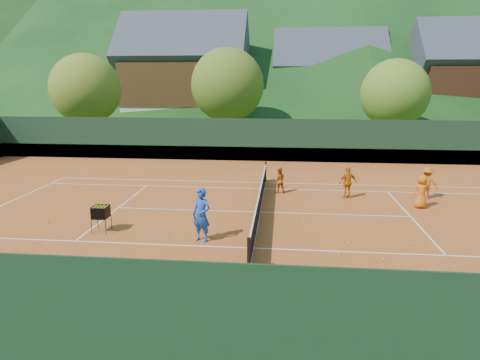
# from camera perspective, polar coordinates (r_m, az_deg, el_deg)

# --- Properties ---
(ground) EXTENTS (400.00, 400.00, 0.00)m
(ground) POSITION_cam_1_polar(r_m,az_deg,el_deg) (18.78, 2.63, -4.35)
(ground) COLOR #2E4B17
(ground) RESTS_ON ground
(clay_court) EXTENTS (40.00, 24.00, 0.02)m
(clay_court) POSITION_cam_1_polar(r_m,az_deg,el_deg) (18.78, 2.63, -4.33)
(clay_court) COLOR #AF4E1C
(clay_court) RESTS_ON ground
(coach) EXTENTS (0.83, 0.70, 1.95)m
(coach) POSITION_cam_1_polar(r_m,az_deg,el_deg) (15.27, -5.15, -4.68)
(coach) COLOR #1B4BAF
(coach) RESTS_ON clay_court
(student_a) EXTENTS (0.73, 0.61, 1.32)m
(student_a) POSITION_cam_1_polar(r_m,az_deg,el_deg) (21.84, 5.24, -0.02)
(student_a) COLOR #CF5712
(student_a) RESTS_ON clay_court
(student_b) EXTENTS (1.00, 0.68, 1.58)m
(student_b) POSITION_cam_1_polar(r_m,az_deg,el_deg) (21.39, 14.17, -0.31)
(student_b) COLOR orange
(student_b) RESTS_ON clay_court
(student_c) EXTENTS (0.80, 0.58, 1.52)m
(student_c) POSITION_cam_1_polar(r_m,az_deg,el_deg) (20.81, 23.05, -1.44)
(student_c) COLOR orange
(student_c) RESTS_ON clay_court
(student_d) EXTENTS (1.14, 0.84, 1.57)m
(student_d) POSITION_cam_1_polar(r_m,az_deg,el_deg) (22.54, 23.65, -0.36)
(student_d) COLOR #D46012
(student_d) RESTS_ON clay_court
(tennis_ball_0) EXTENTS (0.07, 0.07, 0.07)m
(tennis_ball_0) POSITION_cam_1_polar(r_m,az_deg,el_deg) (16.33, 22.12, -7.92)
(tennis_ball_0) COLOR #C2EF27
(tennis_ball_0) RESTS_ON clay_court
(tennis_ball_1) EXTENTS (0.07, 0.07, 0.07)m
(tennis_ball_1) POSITION_cam_1_polar(r_m,az_deg,el_deg) (13.20, -8.91, -12.16)
(tennis_ball_1) COLOR #C2EF27
(tennis_ball_1) RESTS_ON clay_court
(tennis_ball_2) EXTENTS (0.07, 0.07, 0.07)m
(tennis_ball_2) POSITION_cam_1_polar(r_m,az_deg,el_deg) (15.74, 1.12, -7.68)
(tennis_ball_2) COLOR #C2EF27
(tennis_ball_2) RESTS_ON clay_court
(tennis_ball_3) EXTENTS (0.07, 0.07, 0.07)m
(tennis_ball_3) POSITION_cam_1_polar(r_m,az_deg,el_deg) (14.60, -24.39, -10.68)
(tennis_ball_3) COLOR #C2EF27
(tennis_ball_3) RESTS_ON clay_court
(tennis_ball_4) EXTENTS (0.07, 0.07, 0.07)m
(tennis_ball_4) POSITION_cam_1_polar(r_m,az_deg,el_deg) (10.66, -0.74, -18.62)
(tennis_ball_4) COLOR #C2EF27
(tennis_ball_4) RESTS_ON clay_court
(tennis_ball_5) EXTENTS (0.07, 0.07, 0.07)m
(tennis_ball_5) POSITION_cam_1_polar(r_m,az_deg,el_deg) (14.69, 18.55, -9.99)
(tennis_ball_5) COLOR #C2EF27
(tennis_ball_5) RESTS_ON clay_court
(tennis_ball_7) EXTENTS (0.07, 0.07, 0.07)m
(tennis_ball_7) POSITION_cam_1_polar(r_m,az_deg,el_deg) (11.28, 13.52, -17.09)
(tennis_ball_7) COLOR #C2EF27
(tennis_ball_7) RESTS_ON clay_court
(tennis_ball_8) EXTENTS (0.07, 0.07, 0.07)m
(tennis_ball_8) POSITION_cam_1_polar(r_m,az_deg,el_deg) (15.92, 13.74, -7.83)
(tennis_ball_8) COLOR #C2EF27
(tennis_ball_8) RESTS_ON clay_court
(tennis_ball_9) EXTENTS (0.07, 0.07, 0.07)m
(tennis_ball_9) POSITION_cam_1_polar(r_m,az_deg,el_deg) (15.80, -3.55, -7.64)
(tennis_ball_9) COLOR #C2EF27
(tennis_ball_9) RESTS_ON clay_court
(tennis_ball_10) EXTENTS (0.07, 0.07, 0.07)m
(tennis_ball_10) POSITION_cam_1_polar(r_m,az_deg,el_deg) (10.65, 11.91, -18.99)
(tennis_ball_10) COLOR #C2EF27
(tennis_ball_10) RESTS_ON clay_court
(tennis_ball_11) EXTENTS (0.07, 0.07, 0.07)m
(tennis_ball_11) POSITION_cam_1_polar(r_m,az_deg,el_deg) (16.09, -9.54, -7.41)
(tennis_ball_11) COLOR #C2EF27
(tennis_ball_11) RESTS_ON clay_court
(tennis_ball_12) EXTENTS (0.07, 0.07, 0.07)m
(tennis_ball_12) POSITION_cam_1_polar(r_m,az_deg,el_deg) (16.26, -3.17, -7.01)
(tennis_ball_12) COLOR #C2EF27
(tennis_ball_12) RESTS_ON clay_court
(tennis_ball_13) EXTENTS (0.07, 0.07, 0.07)m
(tennis_ball_13) POSITION_cam_1_polar(r_m,az_deg,el_deg) (18.17, -9.38, -4.96)
(tennis_ball_13) COLOR #C2EF27
(tennis_ball_13) RESTS_ON clay_court
(tennis_ball_14) EXTENTS (0.07, 0.07, 0.07)m
(tennis_ball_14) POSITION_cam_1_polar(r_m,az_deg,el_deg) (18.02, 16.44, -5.50)
(tennis_ball_14) COLOR #C2EF27
(tennis_ball_14) RESTS_ON clay_court
(tennis_ball_15) EXTENTS (0.07, 0.07, 0.07)m
(tennis_ball_15) POSITION_cam_1_polar(r_m,az_deg,el_deg) (17.56, 8.47, -5.58)
(tennis_ball_15) COLOR #C2EF27
(tennis_ball_15) RESTS_ON clay_court
(tennis_ball_16) EXTENTS (0.07, 0.07, 0.07)m
(tennis_ball_16) POSITION_cam_1_polar(r_m,az_deg,el_deg) (11.90, -16.85, -15.61)
(tennis_ball_16) COLOR #C2EF27
(tennis_ball_16) RESTS_ON clay_court
(tennis_ball_17) EXTENTS (0.07, 0.07, 0.07)m
(tennis_ball_17) POSITION_cam_1_polar(r_m,az_deg,el_deg) (19.07, -24.23, -5.10)
(tennis_ball_17) COLOR #C2EF27
(tennis_ball_17) RESTS_ON clay_court
(tennis_ball_18) EXTENTS (0.07, 0.07, 0.07)m
(tennis_ball_18) POSITION_cam_1_polar(r_m,az_deg,el_deg) (14.75, 13.20, -9.54)
(tennis_ball_18) COLOR #C2EF27
(tennis_ball_18) RESTS_ON clay_court
(tennis_ball_19) EXTENTS (0.07, 0.07, 0.07)m
(tennis_ball_19) POSITION_cam_1_polar(r_m,az_deg,el_deg) (13.04, -19.61, -13.15)
(tennis_ball_19) COLOR #C2EF27
(tennis_ball_19) RESTS_ON clay_court
(tennis_ball_20) EXTENTS (0.07, 0.07, 0.07)m
(tennis_ball_20) POSITION_cam_1_polar(r_m,az_deg,el_deg) (16.02, 1.48, -7.31)
(tennis_ball_20) COLOR #C2EF27
(tennis_ball_20) RESTS_ON clay_court
(tennis_ball_22) EXTENTS (0.07, 0.07, 0.07)m
(tennis_ball_22) POSITION_cam_1_polar(r_m,az_deg,el_deg) (11.60, 27.05, -17.37)
(tennis_ball_22) COLOR #C2EF27
(tennis_ball_22) RESTS_ON clay_court
(tennis_ball_23) EXTENTS (0.07, 0.07, 0.07)m
(tennis_ball_23) POSITION_cam_1_polar(r_m,az_deg,el_deg) (15.74, 14.24, -8.11)
(tennis_ball_23) COLOR #C2EF27
(tennis_ball_23) RESTS_ON clay_court
(court_lines) EXTENTS (23.83, 11.03, 0.00)m
(court_lines) POSITION_cam_1_polar(r_m,az_deg,el_deg) (18.77, 2.63, -4.29)
(court_lines) COLOR white
(court_lines) RESTS_ON clay_court
(tennis_net) EXTENTS (0.10, 12.07, 1.10)m
(tennis_net) POSITION_cam_1_polar(r_m,az_deg,el_deg) (18.63, 2.64, -2.83)
(tennis_net) COLOR black
(tennis_net) RESTS_ON clay_court
(perimeter_fence) EXTENTS (40.40, 24.24, 3.00)m
(perimeter_fence) POSITION_cam_1_polar(r_m,az_deg,el_deg) (18.44, 2.67, -0.60)
(perimeter_fence) COLOR black
(perimeter_fence) RESTS_ON clay_court
(ball_hopper) EXTENTS (0.57, 0.57, 1.00)m
(ball_hopper) POSITION_cam_1_polar(r_m,az_deg,el_deg) (17.07, -18.08, -4.15)
(ball_hopper) COLOR black
(ball_hopper) RESTS_ON clay_court
(chalet_left) EXTENTS (13.80, 9.93, 12.92)m
(chalet_left) POSITION_cam_1_polar(r_m,az_deg,el_deg) (49.11, -7.30, 13.14)
(chalet_left) COLOR beige
(chalet_left) RESTS_ON ground
(chalet_mid) EXTENTS (12.65, 8.82, 11.45)m
(chalet_mid) POSITION_cam_1_polar(r_m,az_deg,el_deg) (52.12, 11.60, 12.27)
(chalet_mid) COLOR beige
(chalet_mid) RESTS_ON ground
(chalet_right) EXTENTS (11.50, 8.82, 11.91)m
(chalet_right) POSITION_cam_1_polar(r_m,az_deg,el_deg) (51.53, 28.06, 11.30)
(chalet_right) COLOR beige
(chalet_right) RESTS_ON ground
(tree_a) EXTENTS (6.00, 6.00, 7.88)m
(tree_a) POSITION_cam_1_polar(r_m,az_deg,el_deg) (39.68, -19.92, 11.34)
(tree_a) COLOR #402A19
(tree_a) RESTS_ON ground
(tree_b) EXTENTS (6.40, 6.40, 8.40)m
(tree_b) POSITION_cam_1_polar(r_m,az_deg,el_deg) (38.20, -1.71, 12.55)
(tree_b) COLOR #412A1A
(tree_b) RESTS_ON ground
(tree_c) EXTENTS (5.60, 5.60, 7.35)m
(tree_c) POSITION_cam_1_polar(r_m,az_deg,el_deg) (37.99, 19.92, 10.79)
(tree_c) COLOR #3C2518
(tree_c) RESTS_ON ground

